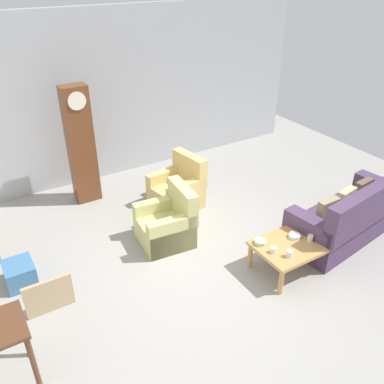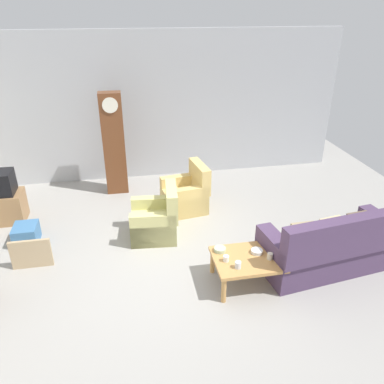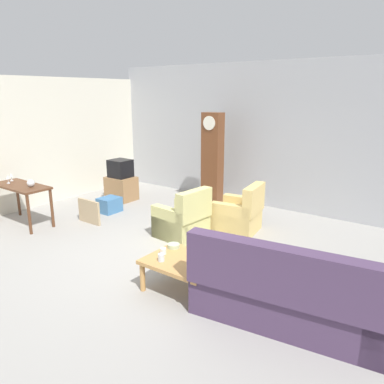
# 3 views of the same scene
# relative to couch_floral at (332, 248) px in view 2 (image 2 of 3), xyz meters

# --- Properties ---
(ground_plane) EXTENTS (10.40, 10.40, 0.00)m
(ground_plane) POSITION_rel_couch_floral_xyz_m (-2.21, 0.48, -0.36)
(ground_plane) COLOR #999691
(garage_door_wall) EXTENTS (8.40, 0.16, 3.20)m
(garage_door_wall) POSITION_rel_couch_floral_xyz_m (-2.21, 4.08, 1.24)
(garage_door_wall) COLOR #ADAFB5
(garage_door_wall) RESTS_ON ground_plane
(couch_floral) EXTENTS (2.20, 1.15, 1.04)m
(couch_floral) POSITION_rel_couch_floral_xyz_m (0.00, 0.00, 0.00)
(couch_floral) COLOR #4C3856
(couch_floral) RESTS_ON ground_plane
(armchair_olive_near) EXTENTS (0.86, 0.83, 0.92)m
(armchair_olive_near) POSITION_rel_couch_floral_xyz_m (-2.51, 1.38, -0.05)
(armchair_olive_near) COLOR #CCC67A
(armchair_olive_near) RESTS_ON ground_plane
(armchair_olive_far) EXTENTS (0.89, 0.87, 0.92)m
(armchair_olive_far) POSITION_rel_couch_floral_xyz_m (-1.83, 2.23, -0.05)
(armchair_olive_far) COLOR #DDBC6E
(armchair_olive_far) RESTS_ON ground_plane
(coffee_table_wood) EXTENTS (0.96, 0.76, 0.44)m
(coffee_table_wood) POSITION_rel_couch_floral_xyz_m (-1.37, -0.11, 0.02)
(coffee_table_wood) COLOR tan
(coffee_table_wood) RESTS_ON ground_plane
(grandfather_clock) EXTENTS (0.44, 0.30, 2.12)m
(grandfather_clock) POSITION_rel_couch_floral_xyz_m (-3.15, 3.30, 0.71)
(grandfather_clock) COLOR brown
(grandfather_clock) RESTS_ON ground_plane
(tv_stand_cabinet) EXTENTS (0.68, 0.52, 0.57)m
(tv_stand_cabinet) POSITION_rel_couch_floral_xyz_m (-5.20, 2.41, -0.07)
(tv_stand_cabinet) COLOR #997047
(tv_stand_cabinet) RESTS_ON ground_plane
(framed_picture_leaning) EXTENTS (0.60, 0.05, 0.48)m
(framed_picture_leaning) POSITION_rel_couch_floral_xyz_m (-4.47, 0.85, -0.12)
(framed_picture_leaning) COLOR tan
(framed_picture_leaning) RESTS_ON ground_plane
(storage_box_blue) EXTENTS (0.38, 0.44, 0.32)m
(storage_box_blue) POSITION_rel_couch_floral_xyz_m (-4.69, 1.57, -0.19)
(storage_box_blue) COLOR teal
(storage_box_blue) RESTS_ON ground_plane
(cup_white_porcelain) EXTENTS (0.08, 0.08, 0.09)m
(cup_white_porcelain) POSITION_rel_couch_floral_xyz_m (-1.69, -0.13, 0.12)
(cup_white_porcelain) COLOR white
(cup_white_porcelain) RESTS_ON coffee_table_wood
(cup_blue_rimmed) EXTENTS (0.08, 0.08, 0.10)m
(cup_blue_rimmed) POSITION_rel_couch_floral_xyz_m (-1.57, -0.30, 0.13)
(cup_blue_rimmed) COLOR silver
(cup_blue_rimmed) RESTS_ON coffee_table_wood
(cup_cream_tall) EXTENTS (0.08, 0.08, 0.10)m
(cup_cream_tall) POSITION_rel_couch_floral_xyz_m (-1.07, -0.19, 0.13)
(cup_cream_tall) COLOR beige
(cup_cream_tall) RESTS_ON coffee_table_wood
(bowl_white_stacked) EXTENTS (0.17, 0.17, 0.05)m
(bowl_white_stacked) POSITION_rel_couch_floral_xyz_m (-1.20, -0.02, 0.11)
(bowl_white_stacked) COLOR white
(bowl_white_stacked) RESTS_ON coffee_table_wood
(bowl_shallow_green) EXTENTS (0.17, 0.17, 0.06)m
(bowl_shallow_green) POSITION_rel_couch_floral_xyz_m (-1.71, 0.12, 0.11)
(bowl_shallow_green) COLOR #B2C69E
(bowl_shallow_green) RESTS_ON coffee_table_wood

